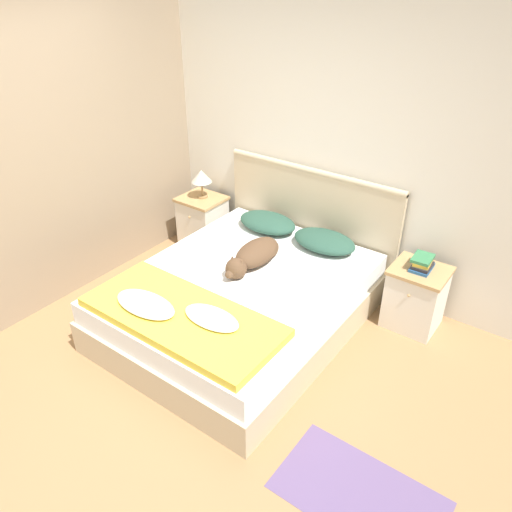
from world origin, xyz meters
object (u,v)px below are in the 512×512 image
at_px(bed, 241,301).
at_px(book_stack, 422,263).
at_px(pillow_right, 324,241).
at_px(table_lamp, 201,177).
at_px(nightstand_right, 415,297).
at_px(pillow_left, 267,222).
at_px(nightstand_left, 203,221).
at_px(dog, 254,255).

distance_m(bed, book_stack, 1.48).
xyz_separation_m(pillow_right, table_lamp, (-1.46, 0.05, 0.23)).
distance_m(nightstand_right, table_lamp, 2.36).
xyz_separation_m(pillow_left, table_lamp, (-0.85, 0.05, 0.23)).
relative_size(nightstand_left, pillow_right, 0.95).
distance_m(nightstand_left, book_stack, 2.34).
bearing_deg(pillow_right, table_lamp, 177.96).
bearing_deg(nightstand_right, book_stack, 86.44).
height_order(pillow_right, dog, dog).
bearing_deg(pillow_left, bed, -69.38).
height_order(nightstand_right, dog, dog).
relative_size(bed, table_lamp, 7.11).
distance_m(pillow_left, pillow_right, 0.61).
bearing_deg(dog, bed, -81.89).
bearing_deg(pillow_right, pillow_left, 180.00).
relative_size(nightstand_left, nightstand_right, 1.00).
relative_size(bed, nightstand_right, 3.86).
relative_size(nightstand_right, book_stack, 2.40).
xyz_separation_m(bed, dog, (-0.03, 0.22, 0.33)).
xyz_separation_m(pillow_left, book_stack, (1.46, 0.04, 0.06)).
bearing_deg(nightstand_left, book_stack, 0.26).
bearing_deg(book_stack, pillow_right, -177.04).
height_order(nightstand_left, dog, dog).
height_order(nightstand_left, book_stack, book_stack).
xyz_separation_m(dog, table_lamp, (-1.13, 0.64, 0.21)).
distance_m(nightstand_left, pillow_left, 0.89).
bearing_deg(dog, pillow_right, 60.45).
distance_m(bed, nightstand_left, 1.43).
bearing_deg(table_lamp, book_stack, -0.20).
height_order(bed, pillow_right, pillow_right).
bearing_deg(bed, table_lamp, 143.33).
bearing_deg(table_lamp, pillow_right, -2.04).
bearing_deg(dog, nightstand_left, 150.95).
distance_m(bed, table_lamp, 1.54).
bearing_deg(table_lamp, dog, -29.76).
xyz_separation_m(nightstand_left, pillow_right, (1.46, -0.03, 0.26)).
height_order(bed, nightstand_left, nightstand_left).
bearing_deg(nightstand_right, pillow_left, -178.68).
bearing_deg(nightstand_left, nightstand_right, 0.00).
xyz_separation_m(bed, pillow_right, (0.30, 0.81, 0.30)).
xyz_separation_m(nightstand_right, dog, (-1.19, -0.63, 0.28)).
relative_size(dog, table_lamp, 2.45).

